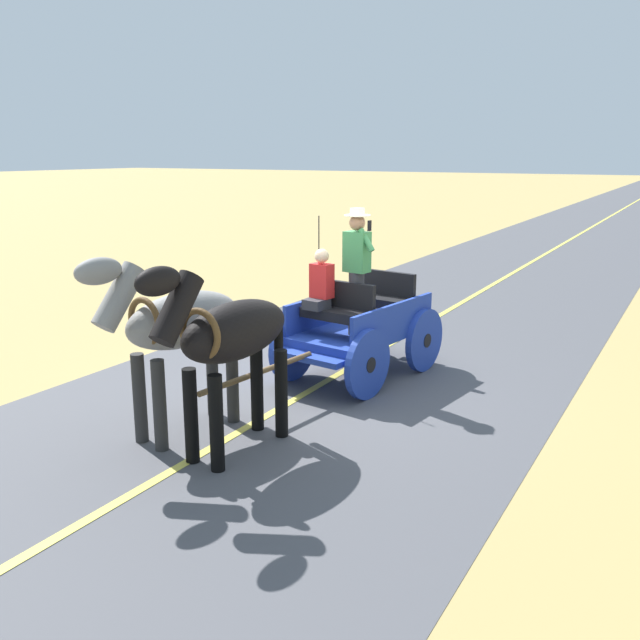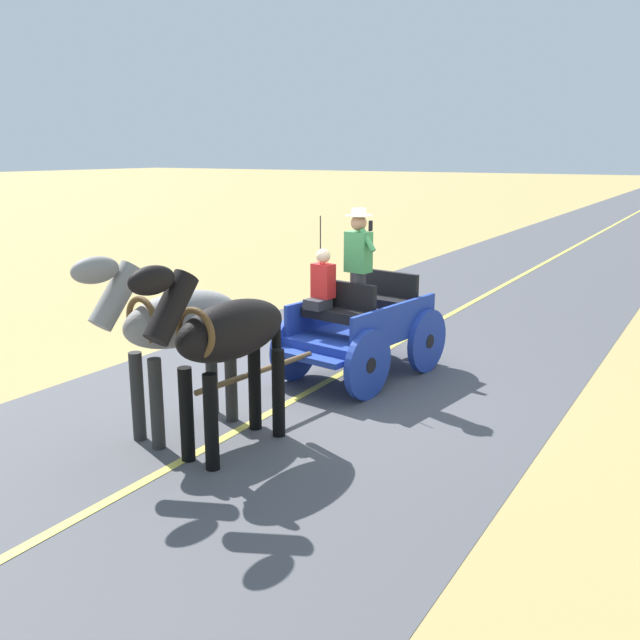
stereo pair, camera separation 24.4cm
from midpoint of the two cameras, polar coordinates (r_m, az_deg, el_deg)
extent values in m
plane|color=tan|center=(10.02, 1.18, -5.20)|extent=(200.00, 200.00, 0.00)
cube|color=#4C4C51|center=(10.02, 1.18, -5.17)|extent=(6.48, 160.00, 0.01)
cube|color=#DBCC4C|center=(10.01, 1.18, -5.15)|extent=(0.12, 160.00, 0.00)
cube|color=#1E3899|center=(10.18, 4.18, -1.04)|extent=(1.49, 2.34, 0.12)
cube|color=#1E3899|center=(9.81, 6.93, 0.02)|extent=(0.35, 2.08, 0.44)
cube|color=#1E3899|center=(10.44, 1.64, 0.95)|extent=(0.35, 2.08, 0.44)
cube|color=#1E3899|center=(9.27, -0.16, -3.13)|extent=(1.10, 0.39, 0.08)
cube|color=#1E3899|center=(11.20, 7.68, -0.71)|extent=(0.74, 0.30, 0.06)
cube|color=black|center=(9.61, 2.15, 0.44)|extent=(1.06, 0.50, 0.14)
cube|color=black|center=(9.71, 2.80, 1.89)|extent=(1.02, 0.22, 0.44)
cube|color=black|center=(10.49, 5.76, 1.51)|extent=(1.06, 0.50, 0.14)
cube|color=black|center=(10.60, 6.32, 2.83)|extent=(1.02, 0.22, 0.44)
cylinder|color=#1E3899|center=(9.27, 4.72, -3.70)|extent=(0.23, 0.96, 0.96)
cylinder|color=black|center=(9.27, 4.72, -3.70)|extent=(0.15, 0.23, 0.21)
cylinder|color=#1E3899|center=(10.02, -1.42, -2.31)|extent=(0.23, 0.96, 0.96)
cylinder|color=black|center=(10.02, -1.42, -2.31)|extent=(0.15, 0.23, 0.21)
cylinder|color=#1E3899|center=(10.53, 9.47, -1.71)|extent=(0.23, 0.96, 0.96)
cylinder|color=black|center=(10.53, 9.47, -1.71)|extent=(0.15, 0.23, 0.21)
cylinder|color=#1E3899|center=(11.20, 3.69, -0.62)|extent=(0.23, 0.96, 0.96)
cylinder|color=black|center=(11.20, 3.69, -0.62)|extent=(0.15, 0.23, 0.21)
cylinder|color=brown|center=(8.55, -4.33, -4.28)|extent=(0.35, 1.99, 0.07)
cylinder|color=black|center=(9.66, 0.76, 4.74)|extent=(0.02, 0.02, 1.30)
cylinder|color=#2D2D33|center=(9.72, 3.84, 1.34)|extent=(0.22, 0.22, 0.90)
cube|color=#387F47|center=(9.59, 3.91, 5.61)|extent=(0.37, 0.26, 0.56)
sphere|color=#9E7051|center=(9.54, 3.95, 7.99)|extent=(0.22, 0.22, 0.22)
cylinder|color=beige|center=(9.53, 3.96, 8.59)|extent=(0.36, 0.36, 0.01)
cylinder|color=beige|center=(9.52, 3.96, 8.89)|extent=(0.20, 0.20, 0.10)
cylinder|color=#387F47|center=(9.43, 4.68, 6.56)|extent=(0.27, 0.12, 0.32)
cube|color=black|center=(9.36, 4.94, 7.74)|extent=(0.03, 0.07, 0.14)
cube|color=#2D2D33|center=(9.64, 0.54, 1.34)|extent=(0.32, 0.36, 0.14)
cube|color=red|center=(9.67, 0.99, 3.25)|extent=(0.32, 0.24, 0.48)
sphere|color=beige|center=(9.61, 1.00, 5.30)|extent=(0.20, 0.20, 0.20)
ellipsoid|color=black|center=(7.52, -6.33, -0.82)|extent=(0.70, 1.60, 0.64)
cylinder|color=black|center=(7.28, -8.00, -8.36)|extent=(0.15, 0.15, 1.05)
cylinder|color=black|center=(7.53, -10.02, -7.70)|extent=(0.15, 0.15, 1.05)
cylinder|color=black|center=(8.05, -2.58, -6.06)|extent=(0.15, 0.15, 1.05)
cylinder|color=black|center=(8.27, -4.56, -5.55)|extent=(0.15, 0.15, 1.05)
cylinder|color=black|center=(6.84, -11.17, 1.00)|extent=(0.32, 0.67, 0.73)
ellipsoid|color=black|center=(6.64, -12.68, 3.20)|extent=(0.27, 0.56, 0.28)
cube|color=black|center=(6.85, -11.06, 1.32)|extent=(0.10, 0.51, 0.56)
cylinder|color=black|center=(8.14, -2.76, -1.83)|extent=(0.11, 0.11, 0.70)
torus|color=brown|center=(7.12, -9.31, -1.09)|extent=(0.55, 0.12, 0.55)
ellipsoid|color=gray|center=(8.10, -10.42, 0.10)|extent=(0.83, 1.64, 0.64)
cylinder|color=#272726|center=(7.89, -12.45, -6.78)|extent=(0.15, 0.15, 1.05)
cylinder|color=#272726|center=(8.18, -13.97, -6.15)|extent=(0.15, 0.15, 1.05)
cylinder|color=#272726|center=(8.54, -6.53, -4.96)|extent=(0.15, 0.15, 1.05)
cylinder|color=#272726|center=(8.80, -8.13, -4.44)|extent=(0.15, 0.15, 1.05)
cylinder|color=gray|center=(7.54, -15.57, 1.92)|extent=(0.37, 0.68, 0.73)
ellipsoid|color=gray|center=(7.37, -17.14, 3.95)|extent=(0.31, 0.57, 0.28)
cube|color=#272726|center=(7.55, -15.46, 2.21)|extent=(0.15, 0.50, 0.56)
cylinder|color=#272726|center=(8.64, -6.48, -0.98)|extent=(0.11, 0.11, 0.70)
torus|color=brown|center=(7.77, -13.59, -0.04)|extent=(0.55, 0.17, 0.55)
camera|label=1|loc=(0.12, -89.23, 0.19)|focal=38.84mm
camera|label=2|loc=(0.12, 90.77, -0.19)|focal=38.84mm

